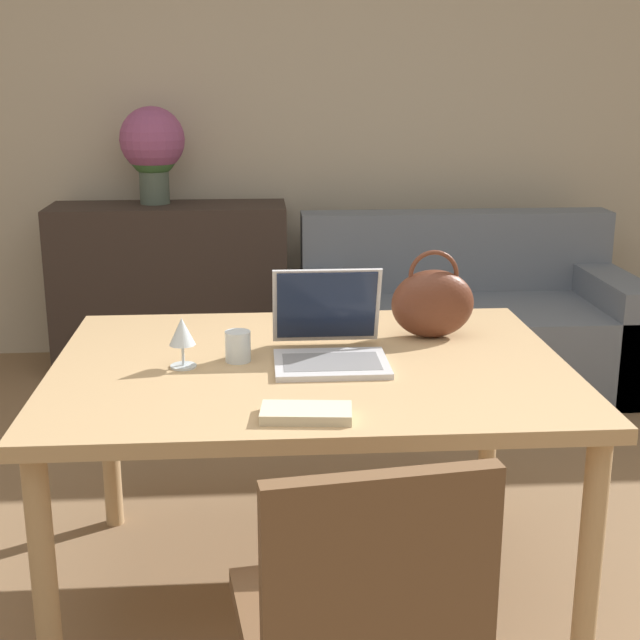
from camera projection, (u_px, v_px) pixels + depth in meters
wall_back at (292, 103)px, 4.73m from camera, size 10.00×0.06×2.70m
dining_table at (310, 386)px, 2.49m from camera, size 1.42×1.08×0.73m
chair at (361, 623)px, 1.69m from camera, size 0.50×0.50×0.86m
couch at (465, 328)px, 4.42m from camera, size 1.59×0.87×0.82m
sideboard at (171, 288)px, 4.61m from camera, size 1.19×0.40×0.86m
laptop at (329, 336)px, 2.49m from camera, size 0.31×0.34×0.24m
drinking_glass at (238, 346)px, 2.47m from camera, size 0.07×0.07×0.09m
wine_glass at (182, 334)px, 2.40m from camera, size 0.07×0.07×0.14m
handbag at (433, 303)px, 2.68m from camera, size 0.25×0.13×0.27m
flower_vase at (153, 147)px, 4.47m from camera, size 0.33×0.33×0.49m
book at (306, 413)px, 2.07m from camera, size 0.22×0.13×0.02m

